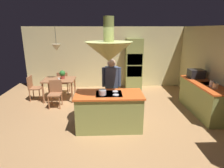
{
  "coord_description": "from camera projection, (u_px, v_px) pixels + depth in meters",
  "views": [
    {
      "loc": [
        -0.11,
        -4.57,
        2.47
      ],
      "look_at": [
        0.1,
        0.4,
        1.0
      ],
      "focal_mm": 30.27,
      "sensor_mm": 36.0,
      "label": 1
    }
  ],
  "objects": [
    {
      "name": "pendant_light_over_table",
      "position": [
        56.0,
        47.0,
        6.31
      ],
      "size": [
        0.32,
        0.32,
        0.82
      ],
      "color": "beige"
    },
    {
      "name": "chair_at_corner",
      "position": [
        33.0,
        86.0,
        6.66
      ],
      "size": [
        0.4,
        0.4,
        0.87
      ],
      "rotation": [
        0.0,
        0.0,
        1.57
      ],
      "color": "#9E633F",
      "rests_on": "ground"
    },
    {
      "name": "wall_back",
      "position": [
        107.0,
        58.0,
        8.03
      ],
      "size": [
        6.8,
        0.1,
        2.55
      ],
      "primitive_type": "cube",
      "color": "beige",
      "rests_on": "ground"
    },
    {
      "name": "microwave_on_counter",
      "position": [
        196.0,
        74.0,
        6.06
      ],
      "size": [
        0.46,
        0.36,
        0.28
      ],
      "primitive_type": "cube",
      "color": "#232326",
      "rests_on": "counter_run_right"
    },
    {
      "name": "canister_flour",
      "position": [
        215.0,
        86.0,
        5.01
      ],
      "size": [
        0.14,
        0.14,
        0.14
      ],
      "primitive_type": "cylinder",
      "color": "#E0B78C",
      "rests_on": "counter_run_right"
    },
    {
      "name": "cooking_pot_on_cooktop",
      "position": [
        102.0,
        92.0,
        4.48
      ],
      "size": [
        0.18,
        0.18,
        0.12
      ],
      "primitive_type": "cylinder",
      "color": "#B2B2B7",
      "rests_on": "kitchen_island"
    },
    {
      "name": "oven_tower",
      "position": [
        134.0,
        64.0,
        7.75
      ],
      "size": [
        0.66,
        0.62,
        2.1
      ],
      "color": "#8C934C",
      "rests_on": "ground"
    },
    {
      "name": "counter_run_right",
      "position": [
        203.0,
        98.0,
        5.64
      ],
      "size": [
        0.73,
        2.06,
        0.93
      ],
      "color": "#8C934C",
      "rests_on": "ground"
    },
    {
      "name": "potted_plant_on_table",
      "position": [
        62.0,
        74.0,
        6.63
      ],
      "size": [
        0.2,
        0.2,
        0.3
      ],
      "color": "#99382D",
      "rests_on": "dining_table"
    },
    {
      "name": "kitchen_island",
      "position": [
        109.0,
        111.0,
        4.76
      ],
      "size": [
        1.67,
        0.83,
        0.95
      ],
      "color": "#8C934C",
      "rests_on": "ground"
    },
    {
      "name": "range_hood",
      "position": [
        109.0,
        50.0,
        4.33
      ],
      "size": [
        1.1,
        1.1,
        1.0
      ],
      "color": "#8C934C"
    },
    {
      "name": "chair_by_back_wall",
      "position": [
        63.0,
        81.0,
        7.3
      ],
      "size": [
        0.4,
        0.4,
        0.87
      ],
      "rotation": [
        0.0,
        0.0,
        3.14
      ],
      "color": "#9E633F",
      "rests_on": "ground"
    },
    {
      "name": "canister_sugar",
      "position": [
        212.0,
        84.0,
        5.18
      ],
      "size": [
        0.11,
        0.11,
        0.17
      ],
      "primitive_type": "cylinder",
      "color": "silver",
      "rests_on": "counter_run_right"
    },
    {
      "name": "ground",
      "position": [
        109.0,
        124.0,
        5.09
      ],
      "size": [
        8.16,
        8.16,
        0.0
      ],
      "primitive_type": "plane",
      "color": "#AD7F51"
    },
    {
      "name": "person_at_island",
      "position": [
        112.0,
        84.0,
        5.28
      ],
      "size": [
        0.53,
        0.22,
        1.68
      ],
      "color": "tan",
      "rests_on": "ground"
    },
    {
      "name": "cup_on_table",
      "position": [
        59.0,
        79.0,
        6.42
      ],
      "size": [
        0.07,
        0.07,
        0.09
      ],
      "primitive_type": "cylinder",
      "color": "white",
      "rests_on": "dining_table"
    },
    {
      "name": "chair_facing_island",
      "position": [
        55.0,
        92.0,
        6.1
      ],
      "size": [
        0.4,
        0.4,
        0.87
      ],
      "color": "#9E633F",
      "rests_on": "ground"
    },
    {
      "name": "dining_table",
      "position": [
        59.0,
        82.0,
        6.65
      ],
      "size": [
        1.09,
        0.81,
        0.76
      ],
      "color": "#9E633F",
      "rests_on": "ground"
    }
  ]
}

